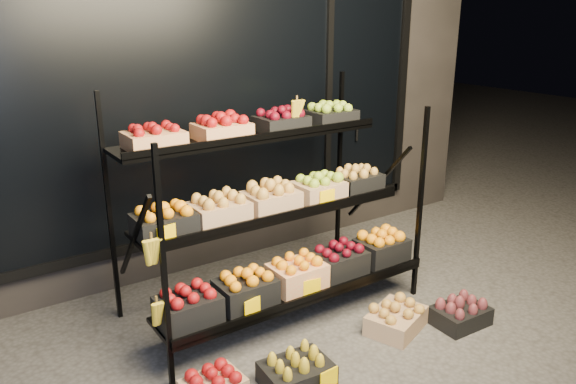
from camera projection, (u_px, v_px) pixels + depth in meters
ground at (325, 345)px, 3.79m from camera, size 24.00×24.00×0.00m
building at (161, 55)px, 5.28m from camera, size 6.00×2.08×3.50m
display_rack at (275, 211)px, 4.01m from camera, size 2.18×1.02×1.66m
tag_floor_a at (329, 384)px, 3.30m from camera, size 0.13×0.01×0.12m
floor_crate_midleft at (297, 370)px, 3.37m from camera, size 0.43×0.33×0.20m
floor_crate_midright at (396, 317)px, 3.95m from camera, size 0.50×0.43×0.21m
floor_crate_right at (460, 313)px, 4.02m from camera, size 0.39×0.30×0.20m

